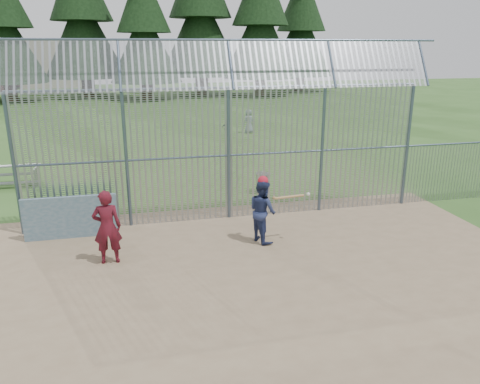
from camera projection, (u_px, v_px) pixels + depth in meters
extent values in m
plane|color=#2D511E|center=(259.00, 267.00, 11.40)|extent=(120.00, 120.00, 0.00)
cube|color=#756047|center=(264.00, 276.00, 10.93)|extent=(14.00, 10.00, 0.02)
cube|color=#38566B|center=(71.00, 217.00, 12.92)|extent=(2.50, 0.12, 1.20)
imported|color=navy|center=(263.00, 211.00, 12.63)|extent=(0.89, 1.01, 1.73)
imported|color=maroon|center=(107.00, 227.00, 11.33)|extent=(0.68, 0.45, 1.86)
imported|color=slate|center=(249.00, 121.00, 28.69)|extent=(0.85, 0.73, 1.48)
imported|color=slate|center=(226.00, 128.00, 27.96)|extent=(0.56, 0.45, 0.90)
sphere|color=#B2172B|center=(263.00, 181.00, 12.37)|extent=(0.28, 0.28, 0.28)
cylinder|color=#AA7F4C|center=(289.00, 197.00, 12.52)|extent=(0.85, 0.16, 0.07)
sphere|color=#AA7F4C|center=(274.00, 198.00, 12.43)|extent=(0.09, 0.09, 0.09)
sphere|color=white|center=(308.00, 194.00, 12.38)|extent=(0.09, 0.09, 0.09)
cylinder|color=#919399|center=(263.00, 184.00, 17.02)|extent=(0.52, 0.52, 0.70)
cylinder|color=#9EA0A5|center=(263.00, 174.00, 16.91)|extent=(0.56, 0.56, 0.05)
sphere|color=#9EA0A5|center=(263.00, 173.00, 16.89)|extent=(0.10, 0.10, 0.10)
cube|color=slate|center=(37.00, 175.00, 18.11)|extent=(0.06, 0.90, 0.70)
cylinder|color=#47566B|center=(14.00, 166.00, 12.76)|extent=(0.10, 0.10, 4.00)
cylinder|color=#47566B|center=(126.00, 161.00, 13.41)|extent=(0.10, 0.10, 4.00)
cylinder|color=#47566B|center=(229.00, 155.00, 14.06)|extent=(0.10, 0.10, 4.00)
cylinder|color=#47566B|center=(322.00, 151.00, 14.70)|extent=(0.10, 0.10, 4.00)
cylinder|color=#47566B|center=(407.00, 146.00, 15.35)|extent=(0.10, 0.10, 4.00)
cylinder|color=#47566B|center=(228.00, 88.00, 13.46)|extent=(12.00, 0.07, 0.07)
cylinder|color=#47566B|center=(229.00, 155.00, 14.06)|extent=(12.00, 0.06, 0.06)
cube|color=gray|center=(229.00, 155.00, 14.06)|extent=(12.00, 0.02, 4.00)
cube|color=gray|center=(231.00, 65.00, 12.92)|extent=(12.00, 0.77, 1.31)
cylinder|color=#47566B|center=(404.00, 175.00, 15.65)|extent=(0.08, 0.08, 2.00)
cylinder|color=#332319|center=(10.00, 85.00, 45.11)|extent=(1.19, 1.19, 3.06)
cylinder|color=#332319|center=(88.00, 80.00, 49.36)|extent=(1.33, 1.33, 3.42)
cylinder|color=#332319|center=(147.00, 85.00, 47.01)|extent=(1.12, 1.12, 2.88)
cylinder|color=#332319|center=(202.00, 78.00, 50.99)|extent=(1.40, 1.40, 3.60)
cylinder|color=#332319|center=(260.00, 80.00, 50.48)|extent=(1.26, 1.26, 3.24)
cylinder|color=#332319|center=(299.00, 78.00, 55.52)|extent=(1.19, 1.19, 3.06)
cube|color=#B2A58C|center=(56.00, 63.00, 61.84)|extent=(8.00, 7.00, 6.00)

